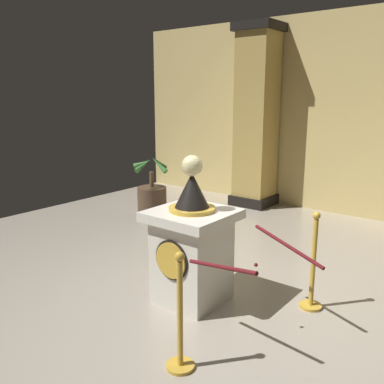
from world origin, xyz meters
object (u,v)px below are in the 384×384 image
(stanchion_far, at_px, (313,275))
(potted_palm_left, at_px, (152,197))
(stanchion_near, at_px, (180,329))
(pedestal_clock, at_px, (192,246))

(stanchion_far, relative_size, potted_palm_left, 0.95)
(stanchion_far, bearing_deg, potted_palm_left, 157.39)
(stanchion_near, relative_size, stanchion_far, 0.97)
(pedestal_clock, bearing_deg, stanchion_far, 30.75)
(pedestal_clock, xyz_separation_m, stanchion_near, (0.66, -0.99, -0.27))
(potted_palm_left, bearing_deg, stanchion_far, -22.61)
(stanchion_near, relative_size, potted_palm_left, 0.92)
(pedestal_clock, bearing_deg, potted_palm_left, 140.70)
(pedestal_clock, distance_m, stanchion_far, 1.31)
(stanchion_near, bearing_deg, pedestal_clock, 123.85)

